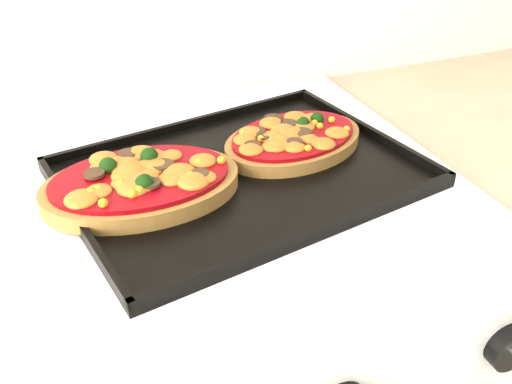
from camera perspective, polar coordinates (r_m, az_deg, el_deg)
name	(u,v)px	position (r m, az deg, el deg)	size (l,w,h in m)	color
knob_right	(510,347)	(0.66, 24.03, -14.00)	(0.05, 0.05, 0.02)	black
baking_tray	(242,172)	(0.75, -1.44, 2.03)	(0.44, 0.33, 0.02)	black
pizza_left	(141,182)	(0.71, -11.43, 1.02)	(0.25, 0.16, 0.04)	olive
pizza_right	(293,139)	(0.81, 3.77, 5.35)	(0.21, 0.14, 0.03)	olive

